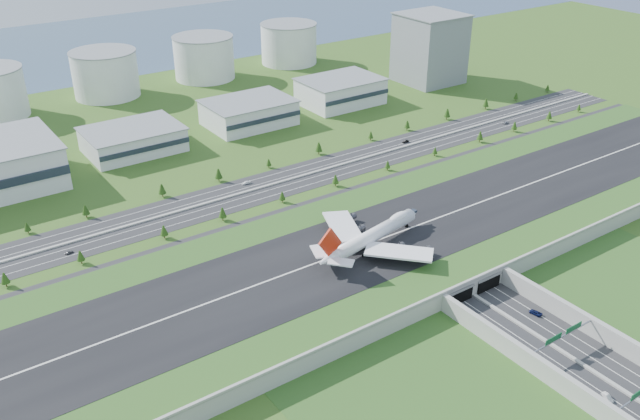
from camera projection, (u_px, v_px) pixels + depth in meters
ground at (398, 247)px, 328.71m from camera, size 1200.00×1200.00×0.00m
airfield_deck at (399, 240)px, 326.74m from camera, size 520.00×100.00×9.20m
underpass_road at (571, 350)px, 254.82m from camera, size 38.80×120.40×8.00m
sign_gantry_near at (563, 337)px, 256.37m from camera, size 38.70×0.70×9.80m
north_expressway at (292, 179)px, 397.77m from camera, size 560.00×36.00×0.12m
tree_row at (303, 169)px, 399.95m from camera, size 505.89×48.56×8.15m
hangar_mid_a at (133, 140)px, 433.05m from camera, size 58.00×42.00×15.00m
hangar_mid_b at (249, 113)px, 475.60m from camera, size 58.00×42.00×17.00m
hangar_mid_c at (340, 91)px, 515.61m from camera, size 58.00×42.00×19.00m
office_tower at (430, 49)px, 558.97m from camera, size 46.00×46.00×55.00m
fuel_tank_b at (105, 74)px, 528.34m from camera, size 50.00×50.00×35.00m
fuel_tank_c at (204, 58)px, 571.34m from camera, size 50.00×50.00×35.00m
fuel_tank_d at (289, 44)px, 614.35m from camera, size 50.00×50.00×35.00m
bay_water at (85, 46)px, 677.78m from camera, size 1200.00×260.00×0.06m
boeing_747 at (372, 236)px, 310.40m from camera, size 68.90×64.54×21.50m
car_0 at (532, 355)px, 256.47m from camera, size 2.92×4.25×1.34m
car_1 at (608, 397)px, 236.16m from camera, size 3.45×5.36×1.67m
car_2 at (535, 313)px, 280.05m from camera, size 3.52×5.92×1.54m
car_4 at (69, 252)px, 322.87m from camera, size 4.26×2.49×1.36m
car_5 at (405, 141)px, 448.18m from camera, size 4.91×1.78×1.61m
car_6 at (505, 122)px, 480.47m from camera, size 5.85×3.66×1.51m
car_7 at (246, 183)px, 391.54m from camera, size 5.58×2.87×1.55m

